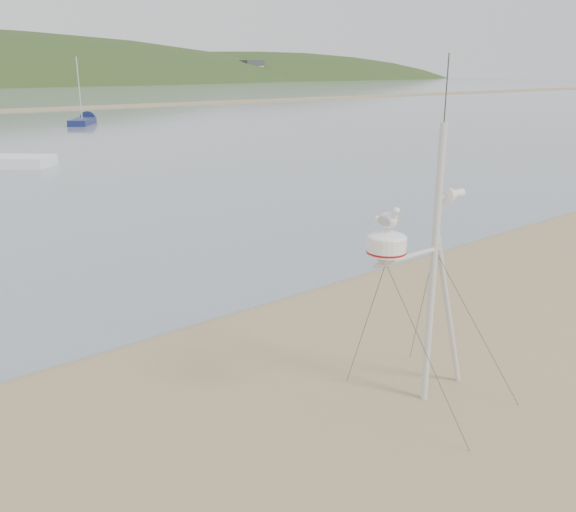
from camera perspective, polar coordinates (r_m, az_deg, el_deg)
ground at (r=7.45m, az=-10.05°, el=-21.21°), size 560.00×560.00×0.00m
mast_rig at (r=8.74m, az=13.08°, el=-6.50°), size 2.12×2.27×4.79m
sailboat_blue_far at (r=57.92m, az=-18.36°, el=11.98°), size 4.64×5.83×6.05m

